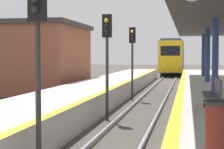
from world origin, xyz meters
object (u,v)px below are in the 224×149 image
at_px(train, 173,57).
at_px(signal_near, 37,38).
at_px(signal_far, 132,49).
at_px(trash_bin, 223,129).
at_px(bench, 214,94).
at_px(signal_mid, 107,46).

xyz_separation_m(train, signal_near, (-1.17, -44.94, 0.61)).
bearing_deg(signal_far, trash_bin, -76.54).
distance_m(signal_near, bench, 5.39).
xyz_separation_m(signal_far, bench, (3.83, -10.26, -1.45)).
distance_m(signal_far, trash_bin, 15.71).
bearing_deg(train, signal_mid, -91.74).
relative_size(signal_near, signal_mid, 1.00).
distance_m(signal_near, signal_far, 13.76).
relative_size(signal_far, bench, 2.13).
bearing_deg(signal_far, signal_near, -90.04).
xyz_separation_m(signal_near, signal_mid, (0.02, 6.88, 0.00)).
height_order(signal_mid, signal_far, same).
bearing_deg(train, trash_bin, -86.94).
bearing_deg(signal_far, bench, -69.53).
height_order(signal_mid, bench, signal_mid).
bearing_deg(signal_near, trash_bin, -21.71).
distance_m(train, bench, 41.53).
bearing_deg(trash_bin, signal_far, 103.46).
bearing_deg(signal_mid, bench, -41.47).
distance_m(train, trash_bin, 46.47).
xyz_separation_m(trash_bin, bench, (0.19, 4.95, 0.05)).
xyz_separation_m(signal_mid, signal_far, (-0.01, 6.88, 0.00)).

